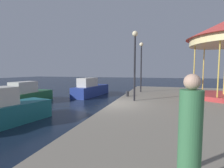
{
  "coord_description": "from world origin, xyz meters",
  "views": [
    {
      "loc": [
        2.79,
        -9.07,
        2.73
      ],
      "look_at": [
        -0.98,
        3.26,
        1.69
      ],
      "focal_mm": 25.18,
      "sensor_mm": 36.0,
      "label": 1
    }
  ],
  "objects_px": {
    "motorboat_teal": "(4,111)",
    "motorboat_green": "(27,95)",
    "lamp_post_far_end": "(141,59)",
    "lamp_post_mid_promenade": "(135,54)",
    "motorboat_blue": "(91,89)",
    "person_near_carousel": "(190,139)",
    "bollard_north": "(127,94)"
  },
  "relations": [
    {
      "from": "motorboat_teal",
      "to": "motorboat_green",
      "type": "bearing_deg",
      "value": 125.69
    },
    {
      "from": "lamp_post_far_end",
      "to": "lamp_post_mid_promenade",
      "type": "bearing_deg",
      "value": -88.62
    },
    {
      "from": "motorboat_blue",
      "to": "lamp_post_far_end",
      "type": "xyz_separation_m",
      "value": [
        5.67,
        -1.17,
        3.14
      ]
    },
    {
      "from": "person_near_carousel",
      "to": "bollard_north",
      "type": "bearing_deg",
      "value": 107.07
    },
    {
      "from": "bollard_north",
      "to": "lamp_post_far_end",
      "type": "bearing_deg",
      "value": 76.71
    },
    {
      "from": "motorboat_green",
      "to": "person_near_carousel",
      "type": "distance_m",
      "value": 14.12
    },
    {
      "from": "motorboat_blue",
      "to": "lamp_post_mid_promenade",
      "type": "relative_size",
      "value": 1.27
    },
    {
      "from": "person_near_carousel",
      "to": "lamp_post_far_end",
      "type": "bearing_deg",
      "value": 100.0
    },
    {
      "from": "lamp_post_mid_promenade",
      "to": "bollard_north",
      "type": "height_order",
      "value": "lamp_post_mid_promenade"
    },
    {
      "from": "lamp_post_far_end",
      "to": "motorboat_blue",
      "type": "bearing_deg",
      "value": 168.37
    },
    {
      "from": "motorboat_blue",
      "to": "motorboat_green",
      "type": "xyz_separation_m",
      "value": [
        -3.67,
        -5.22,
        -0.08
      ]
    },
    {
      "from": "motorboat_blue",
      "to": "motorboat_green",
      "type": "relative_size",
      "value": 1.22
    },
    {
      "from": "motorboat_green",
      "to": "lamp_post_far_end",
      "type": "bearing_deg",
      "value": 23.5
    },
    {
      "from": "bollard_north",
      "to": "motorboat_green",
      "type": "bearing_deg",
      "value": -172.62
    },
    {
      "from": "bollard_north",
      "to": "lamp_post_mid_promenade",
      "type": "bearing_deg",
      "value": -63.69
    },
    {
      "from": "motorboat_green",
      "to": "lamp_post_mid_promenade",
      "type": "relative_size",
      "value": 1.04
    },
    {
      "from": "motorboat_blue",
      "to": "motorboat_green",
      "type": "height_order",
      "value": "motorboat_blue"
    },
    {
      "from": "motorboat_teal",
      "to": "lamp_post_mid_promenade",
      "type": "bearing_deg",
      "value": 35.74
    },
    {
      "from": "motorboat_teal",
      "to": "bollard_north",
      "type": "bearing_deg",
      "value": 48.87
    },
    {
      "from": "motorboat_teal",
      "to": "person_near_carousel",
      "type": "bearing_deg",
      "value": -22.53
    },
    {
      "from": "motorboat_blue",
      "to": "lamp_post_far_end",
      "type": "distance_m",
      "value": 6.58
    },
    {
      "from": "motorboat_teal",
      "to": "lamp_post_mid_promenade",
      "type": "height_order",
      "value": "lamp_post_mid_promenade"
    },
    {
      "from": "motorboat_blue",
      "to": "bollard_north",
      "type": "distance_m",
      "value": 6.45
    },
    {
      "from": "lamp_post_mid_promenade",
      "to": "person_near_carousel",
      "type": "distance_m",
      "value": 8.2
    },
    {
      "from": "motorboat_teal",
      "to": "person_near_carousel",
      "type": "xyz_separation_m",
      "value": [
        8.03,
        -3.33,
        0.96
      ]
    },
    {
      "from": "motorboat_teal",
      "to": "lamp_post_far_end",
      "type": "xyz_separation_m",
      "value": [
        5.88,
        8.87,
        3.17
      ]
    },
    {
      "from": "motorboat_blue",
      "to": "lamp_post_far_end",
      "type": "bearing_deg",
      "value": -11.63
    },
    {
      "from": "motorboat_blue",
      "to": "bollard_north",
      "type": "xyz_separation_m",
      "value": [
        4.97,
        -4.11,
        0.24
      ]
    },
    {
      "from": "bollard_north",
      "to": "person_near_carousel",
      "type": "bearing_deg",
      "value": -72.93
    },
    {
      "from": "motorboat_teal",
      "to": "lamp_post_mid_promenade",
      "type": "relative_size",
      "value": 1.0
    },
    {
      "from": "motorboat_blue",
      "to": "lamp_post_mid_promenade",
      "type": "xyz_separation_m",
      "value": [
        5.78,
        -5.73,
        3.1
      ]
    },
    {
      "from": "lamp_post_mid_promenade",
      "to": "person_near_carousel",
      "type": "bearing_deg",
      "value": -75.04
    }
  ]
}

